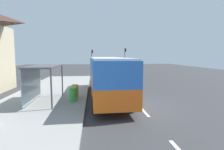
{
  "coord_description": "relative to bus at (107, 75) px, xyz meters",
  "views": [
    {
      "loc": [
        -2.76,
        -11.53,
        3.37
      ],
      "look_at": [
        -1.0,
        5.77,
        1.5
      ],
      "focal_mm": 29.2,
      "sensor_mm": 36.0,
      "label": 1
    }
  ],
  "objects": [
    {
      "name": "recycling_bin_yellow",
      "position": [
        -2.49,
        -0.98,
        -1.19
      ],
      "size": [
        0.52,
        0.52,
        0.95
      ],
      "primitive_type": "cylinder",
      "color": "yellow",
      "rests_on": "sidewalk_platform"
    },
    {
      "name": "sedan_near",
      "position": [
        4.01,
        33.32,
        -1.05
      ],
      "size": [
        1.97,
        4.46,
        1.52
      ],
      "color": "black",
      "rests_on": "ground"
    },
    {
      "name": "traffic_light_far_side",
      "position": [
        -1.39,
        33.71,
        1.4
      ],
      "size": [
        0.49,
        0.28,
        4.87
      ],
      "color": "#2D2D2D",
      "rests_on": "ground"
    },
    {
      "name": "lane_stripe_seg_5",
      "position": [
        1.96,
        16.21,
        -1.84
      ],
      "size": [
        0.16,
        2.2,
        0.01
      ],
      "primitive_type": "cube",
      "color": "silver",
      "rests_on": "ground"
    },
    {
      "name": "sidewalk_platform",
      "position": [
        -4.69,
        -0.79,
        -1.75
      ],
      "size": [
        6.2,
        30.0,
        0.18
      ],
      "primitive_type": "cube",
      "color": "#999993",
      "rests_on": "ground"
    },
    {
      "name": "bus",
      "position": [
        0.0,
        0.0,
        0.0
      ],
      "size": [
        2.81,
        11.07,
        3.21
      ],
      "color": "orange",
      "rests_on": "ground"
    },
    {
      "name": "lane_stripe_seg_2",
      "position": [
        1.96,
        1.21,
        -1.84
      ],
      "size": [
        0.16,
        2.2,
        0.01
      ],
      "primitive_type": "cube",
      "color": "silver",
      "rests_on": "ground"
    },
    {
      "name": "traffic_light_near_side",
      "position": [
        7.21,
        32.91,
        1.65
      ],
      "size": [
        0.49,
        0.28,
        5.27
      ],
      "color": "#2D2D2D",
      "rests_on": "ground"
    },
    {
      "name": "bus_shelter",
      "position": [
        -4.7,
        -1.55,
        0.25
      ],
      "size": [
        1.8,
        4.0,
        2.5
      ],
      "color": "#4C4C51",
      "rests_on": "sidewalk_platform"
    },
    {
      "name": "recycling_bin_orange",
      "position": [
        -2.49,
        -0.28,
        -1.19
      ],
      "size": [
        0.52,
        0.52,
        0.95
      ],
      "primitive_type": "cylinder",
      "color": "orange",
      "rests_on": "sidewalk_platform"
    },
    {
      "name": "white_van",
      "position": [
        3.91,
        15.32,
        -0.5
      ],
      "size": [
        2.18,
        5.27,
        2.3
      ],
      "color": "black",
      "rests_on": "ground"
    },
    {
      "name": "lane_stripe_seg_6",
      "position": [
        1.96,
        21.21,
        -1.84
      ],
      "size": [
        0.16,
        2.2,
        0.01
      ],
      "primitive_type": "cube",
      "color": "silver",
      "rests_on": "ground"
    },
    {
      "name": "lane_stripe_seg_4",
      "position": [
        1.96,
        11.21,
        -1.84
      ],
      "size": [
        0.16,
        2.2,
        0.01
      ],
      "primitive_type": "cube",
      "color": "silver",
      "rests_on": "ground"
    },
    {
      "name": "lane_stripe_seg_1",
      "position": [
        1.96,
        -3.79,
        -1.84
      ],
      "size": [
        0.16,
        2.2,
        0.01
      ],
      "primitive_type": "cube",
      "color": "silver",
      "rests_on": "ground"
    },
    {
      "name": "recycling_bin_green",
      "position": [
        -2.49,
        -1.68,
        -1.19
      ],
      "size": [
        0.52,
        0.52,
        0.95
      ],
      "primitive_type": "cylinder",
      "color": "green",
      "rests_on": "sidewalk_platform"
    },
    {
      "name": "lane_stripe_seg_3",
      "position": [
        1.96,
        6.21,
        -1.84
      ],
      "size": [
        0.16,
        2.2,
        0.01
      ],
      "primitive_type": "cube",
      "color": "silver",
      "rests_on": "ground"
    },
    {
      "name": "lane_stripe_seg_7",
      "position": [
        1.96,
        26.21,
        -1.84
      ],
      "size": [
        0.16,
        2.2,
        0.01
      ],
      "primitive_type": "cube",
      "color": "silver",
      "rests_on": "ground"
    },
    {
      "name": "ground_plane",
      "position": [
        1.71,
        11.21,
        -1.86
      ],
      "size": [
        56.0,
        92.0,
        0.04
      ],
      "primitive_type": "cube",
      "color": "#38383A"
    }
  ]
}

